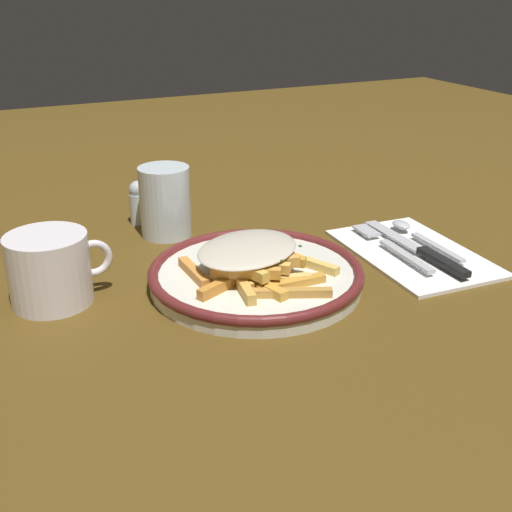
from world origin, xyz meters
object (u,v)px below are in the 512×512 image
spoon (415,233)px  coffee_mug (50,269)px  napkin (413,251)px  knife (422,251)px  water_glass (165,202)px  salt_shaker (139,202)px  plate (256,275)px  fork (392,247)px  fries_heap (251,259)px

spoon → coffee_mug: size_ratio=1.28×
napkin → knife: 0.02m
water_glass → salt_shaker: 0.07m
water_glass → knife: bearing=-39.9°
plate → water_glass: (-0.05, 0.21, 0.04)m
knife → coffee_mug: size_ratio=1.76×
spoon → coffee_mug: coffee_mug is taller
napkin → knife: size_ratio=1.08×
coffee_mug → plate: bearing=-15.0°
coffee_mug → salt_shaker: coffee_mug is taller
knife → coffee_mug: (-0.46, 0.09, 0.03)m
coffee_mug → spoon: bearing=-3.9°
water_glass → coffee_mug: water_glass is taller
plate → salt_shaker: 0.28m
napkin → salt_shaker: bearing=137.3°
fork → knife: 0.04m
coffee_mug → fork: bearing=-7.3°
plate → napkin: size_ratio=1.15×
napkin → spoon: bearing=50.1°
knife → salt_shaker: 0.42m
spoon → water_glass: 0.36m
napkin → fork: 0.03m
fries_heap → plate: bearing=28.2°
napkin → spoon: size_ratio=1.49×
plate → coffee_mug: coffee_mug is taller
fork → coffee_mug: size_ratio=1.48×
knife → water_glass: water_glass is taller
fries_heap → water_glass: 0.22m
fries_heap → fork: size_ratio=1.05×
plate → napkin: plate is taller
water_glass → spoon: bearing=-30.1°
coffee_mug → water_glass: bearing=38.2°
plate → fries_heap: fries_heap is taller
fork → salt_shaker: salt_shaker is taller
plate → salt_shaker: (-0.07, 0.27, 0.02)m
fries_heap → napkin: 0.24m
plate → salt_shaker: salt_shaker is taller
salt_shaker → water_glass: bearing=-71.2°
spoon → plate: bearing=-173.8°
salt_shaker → knife: bearing=-44.6°
spoon → water_glass: size_ratio=1.50×
fries_heap → coffee_mug: 0.23m
plate → water_glass: bearing=102.4°
spoon → coffee_mug: bearing=176.1°
coffee_mug → salt_shaker: 0.26m
knife → spoon: size_ratio=1.38×
spoon → salt_shaker: 0.41m
fries_heap → napkin: bearing=-0.3°
plate → napkin: (0.23, -0.01, -0.01)m
knife → spoon: (0.03, 0.05, 0.00)m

